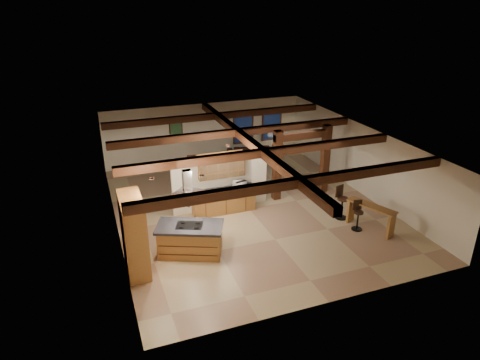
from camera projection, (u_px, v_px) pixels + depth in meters
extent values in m
plane|color=tan|center=(249.00, 209.00, 16.81)|extent=(12.00, 12.00, 0.00)
plane|color=white|center=(205.00, 132.00, 21.42)|extent=(10.00, 0.00, 10.00)
plane|color=white|center=(334.00, 257.00, 11.07)|extent=(10.00, 0.00, 10.00)
plane|color=white|center=(114.00, 194.00, 14.65)|extent=(0.00, 12.00, 12.00)
plane|color=white|center=(360.00, 159.00, 17.84)|extent=(0.00, 12.00, 12.00)
plane|color=#341610|center=(249.00, 138.00, 15.68)|extent=(12.00, 12.00, 0.00)
cube|color=#35190D|center=(300.00, 182.00, 12.28)|extent=(10.00, 0.25, 0.28)
cube|color=#35190D|center=(263.00, 153.00, 14.61)|extent=(10.00, 0.25, 0.28)
cube|color=#35190D|center=(237.00, 132.00, 16.85)|extent=(10.00, 0.25, 0.28)
cube|color=#35190D|center=(217.00, 116.00, 19.18)|extent=(10.00, 0.25, 0.28)
cube|color=#35190D|center=(249.00, 142.00, 15.73)|extent=(0.28, 12.00, 0.28)
cube|color=#35190D|center=(277.00, 166.00, 17.12)|extent=(0.30, 0.30, 2.90)
cube|color=#35190D|center=(325.00, 159.00, 17.82)|extent=(0.30, 0.30, 2.90)
cube|color=#35190D|center=(303.00, 135.00, 17.02)|extent=(2.50, 0.28, 0.28)
cube|color=white|center=(220.00, 182.00, 16.50)|extent=(3.80, 0.18, 2.20)
cube|color=#A56B35|center=(134.00, 235.00, 12.61)|extent=(0.64, 1.60, 2.40)
cube|color=silver|center=(144.00, 234.00, 12.73)|extent=(0.06, 0.62, 0.95)
cube|color=black|center=(145.00, 228.00, 12.66)|extent=(0.01, 0.50, 0.28)
cube|color=#A56B35|center=(224.00, 202.00, 16.42)|extent=(2.40, 0.60, 0.86)
cube|color=black|center=(223.00, 190.00, 16.24)|extent=(2.50, 0.66, 0.08)
cube|color=#A56B35|center=(221.00, 165.00, 16.05)|extent=(1.80, 0.34, 0.95)
cube|color=silver|center=(223.00, 167.00, 15.89)|extent=(1.74, 0.02, 0.90)
pyramid|color=silver|center=(188.00, 205.00, 13.22)|extent=(1.10, 1.10, 0.45)
cube|color=silver|center=(187.00, 181.00, 12.90)|extent=(0.26, 0.22, 0.73)
cube|color=#35190D|center=(243.00, 127.00, 21.99)|extent=(1.10, 0.05, 1.70)
cube|color=black|center=(243.00, 128.00, 21.96)|extent=(0.95, 0.02, 1.55)
cube|color=#35190D|center=(272.00, 124.00, 22.50)|extent=(1.10, 0.05, 1.70)
cube|color=black|center=(272.00, 125.00, 22.47)|extent=(0.95, 0.02, 1.55)
cube|color=#35190D|center=(176.00, 130.00, 20.79)|extent=(0.65, 0.04, 0.85)
cube|color=#235231|center=(176.00, 131.00, 20.77)|extent=(0.55, 0.01, 0.75)
cylinder|color=silver|center=(202.00, 176.00, 12.44)|extent=(0.16, 0.16, 0.03)
cylinder|color=silver|center=(228.00, 146.00, 14.94)|extent=(0.16, 0.16, 0.03)
cylinder|color=silver|center=(152.00, 178.00, 12.26)|extent=(0.16, 0.16, 0.03)
cube|color=#A56B35|center=(190.00, 241.00, 13.71)|extent=(2.19, 1.67, 0.94)
cube|color=black|center=(190.00, 227.00, 13.51)|extent=(2.36, 1.84, 0.09)
cube|color=black|center=(190.00, 225.00, 13.49)|extent=(0.96, 0.82, 0.02)
imported|color=#412110|center=(208.00, 174.00, 19.32)|extent=(1.95, 1.44, 0.61)
imported|color=black|center=(249.00, 151.00, 22.12)|extent=(2.38, 1.30, 0.66)
imported|color=silver|center=(240.00, 184.00, 16.38)|extent=(0.53, 0.42, 0.26)
cube|color=#A56B35|center=(372.00, 206.00, 14.98)|extent=(1.11, 1.83, 0.05)
cube|color=#A56B35|center=(391.00, 226.00, 14.62)|extent=(0.41, 0.24, 0.90)
cube|color=#A56B35|center=(351.00, 210.00, 15.71)|extent=(0.41, 0.24, 0.90)
cube|color=#35190D|center=(278.00, 149.00, 22.56)|extent=(0.52, 0.52, 0.55)
cylinder|color=black|center=(278.00, 143.00, 22.41)|extent=(0.07, 0.07, 0.17)
cone|color=#FFDF99|center=(278.00, 140.00, 22.35)|extent=(0.30, 0.30, 0.20)
cylinder|color=black|center=(359.00, 212.00, 15.04)|extent=(0.34, 0.34, 0.07)
cube|color=black|center=(357.00, 205.00, 15.10)|extent=(0.33, 0.10, 0.38)
cylinder|color=black|center=(358.00, 221.00, 15.18)|extent=(0.06, 0.06, 0.67)
cylinder|color=black|center=(357.00, 229.00, 15.30)|extent=(0.38, 0.38, 0.03)
cylinder|color=black|center=(343.00, 199.00, 15.79)|extent=(0.40, 0.40, 0.08)
cube|color=black|center=(339.00, 191.00, 15.83)|extent=(0.38, 0.15, 0.45)
cylinder|color=black|center=(342.00, 208.00, 15.95)|extent=(0.07, 0.07, 0.78)
cylinder|color=black|center=(341.00, 217.00, 16.09)|extent=(0.45, 0.45, 0.03)
cube|color=#35190D|center=(196.00, 179.00, 18.53)|extent=(0.42, 0.42, 0.06)
cube|color=#35190D|center=(195.00, 170.00, 18.57)|extent=(0.40, 0.08, 0.70)
cylinder|color=#35190D|center=(194.00, 185.00, 18.44)|extent=(0.05, 0.05, 0.39)
cylinder|color=#35190D|center=(201.00, 184.00, 18.52)|extent=(0.05, 0.05, 0.39)
cylinder|color=#35190D|center=(192.00, 182.00, 18.72)|extent=(0.05, 0.05, 0.39)
cylinder|color=#35190D|center=(200.00, 182.00, 18.80)|extent=(0.05, 0.05, 0.39)
cube|color=#35190D|center=(191.00, 168.00, 19.69)|extent=(0.42, 0.42, 0.06)
cube|color=#35190D|center=(192.00, 162.00, 19.38)|extent=(0.40, 0.08, 0.70)
cylinder|color=#35190D|center=(194.00, 171.00, 19.96)|extent=(0.05, 0.05, 0.39)
cylinder|color=#35190D|center=(187.00, 172.00, 19.88)|extent=(0.05, 0.05, 0.39)
cylinder|color=#35190D|center=(195.00, 173.00, 19.68)|extent=(0.05, 0.05, 0.39)
cylinder|color=#35190D|center=(189.00, 174.00, 19.60)|extent=(0.05, 0.05, 0.39)
cube|color=#35190D|center=(226.00, 175.00, 18.87)|extent=(0.42, 0.42, 0.06)
cube|color=#35190D|center=(224.00, 167.00, 18.90)|extent=(0.40, 0.08, 0.70)
cylinder|color=#35190D|center=(223.00, 182.00, 18.77)|extent=(0.05, 0.05, 0.39)
cylinder|color=#35190D|center=(230.00, 181.00, 18.85)|extent=(0.05, 0.05, 0.39)
cylinder|color=#35190D|center=(221.00, 179.00, 19.05)|extent=(0.05, 0.05, 0.39)
cylinder|color=#35190D|center=(228.00, 178.00, 19.14)|extent=(0.05, 0.05, 0.39)
cube|color=#35190D|center=(219.00, 165.00, 20.02)|extent=(0.42, 0.42, 0.06)
cube|color=#35190D|center=(220.00, 160.00, 19.71)|extent=(0.40, 0.08, 0.70)
cylinder|color=#35190D|center=(221.00, 168.00, 20.29)|extent=(0.05, 0.05, 0.39)
cylinder|color=#35190D|center=(215.00, 169.00, 20.21)|extent=(0.05, 0.05, 0.39)
cylinder|color=#35190D|center=(223.00, 170.00, 20.01)|extent=(0.05, 0.05, 0.39)
cylinder|color=#35190D|center=(216.00, 171.00, 19.93)|extent=(0.05, 0.05, 0.39)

